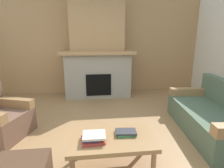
{
  "coord_description": "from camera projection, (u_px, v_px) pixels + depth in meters",
  "views": [
    {
      "loc": [
        -0.2,
        -2.35,
        1.58
      ],
      "look_at": [
        0.18,
        0.87,
        0.75
      ],
      "focal_mm": 29.58,
      "sensor_mm": 36.0,
      "label": 1
    }
  ],
  "objects": [
    {
      "name": "ground",
      "position": [
        106.0,
        149.0,
        2.67
      ],
      "size": [
        9.0,
        9.0,
        0.0
      ],
      "primitive_type": "plane",
      "color": "#9E754C"
    },
    {
      "name": "wall_back_wood_panel",
      "position": [
        97.0,
        45.0,
        5.22
      ],
      "size": [
        6.0,
        0.12,
        2.7
      ],
      "primitive_type": "cube",
      "color": "tan",
      "rests_on": "ground"
    },
    {
      "name": "fireplace",
      "position": [
        97.0,
        53.0,
        4.91
      ],
      "size": [
        1.9,
        0.82,
        2.7
      ],
      "color": "gray",
      "rests_on": "ground"
    },
    {
      "name": "couch",
      "position": [
        213.0,
        117.0,
        3.08
      ],
      "size": [
        1.02,
        1.88,
        0.85
      ],
      "color": "#4C604C",
      "rests_on": "ground"
    },
    {
      "name": "coffee_table",
      "position": [
        111.0,
        142.0,
        2.18
      ],
      "size": [
        1.0,
        0.6,
        0.43
      ],
      "color": "#997047",
      "rests_on": "ground"
    },
    {
      "name": "book_stack_near_edge",
      "position": [
        93.0,
        138.0,
        2.08
      ],
      "size": [
        0.28,
        0.24,
        0.09
      ],
      "color": "#B23833",
      "rests_on": "coffee_table"
    },
    {
      "name": "book_stack_center",
      "position": [
        126.0,
        132.0,
        2.24
      ],
      "size": [
        0.26,
        0.2,
        0.05
      ],
      "color": "#3D7F4C",
      "rests_on": "coffee_table"
    }
  ]
}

